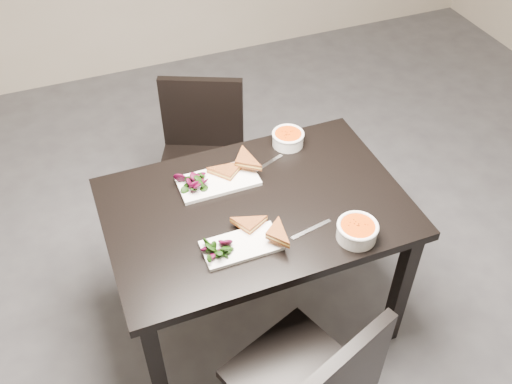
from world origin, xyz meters
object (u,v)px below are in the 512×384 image
(table, at_px, (256,222))
(chair_far, at_px, (202,152))
(soup_bowl_near, at_px, (357,230))
(plate_far, at_px, (218,181))
(plate_near, at_px, (241,245))
(soup_bowl_far, at_px, (288,138))

(table, distance_m, chair_far, 0.74)
(chair_far, distance_m, soup_bowl_near, 1.11)
(soup_bowl_near, height_order, plate_far, soup_bowl_near)
(plate_far, bearing_deg, plate_near, -95.08)
(chair_far, height_order, soup_bowl_near, chair_far)
(soup_bowl_far, bearing_deg, soup_bowl_near, -88.79)
(plate_near, distance_m, soup_bowl_far, 0.64)
(soup_bowl_far, bearing_deg, table, -131.57)
(table, bearing_deg, soup_bowl_far, 48.43)
(soup_bowl_near, height_order, soup_bowl_far, soup_bowl_near)
(plate_near, xyz_separation_m, soup_bowl_near, (0.42, -0.11, 0.03))
(soup_bowl_near, bearing_deg, plate_near, 164.84)
(chair_far, relative_size, soup_bowl_near, 5.39)
(plate_near, bearing_deg, plate_far, 84.92)
(chair_far, relative_size, soup_bowl_far, 5.85)
(plate_near, xyz_separation_m, plate_far, (0.03, 0.37, 0.00))
(chair_far, bearing_deg, soup_bowl_near, -49.13)
(chair_far, bearing_deg, table, -64.31)
(table, relative_size, soup_bowl_near, 7.61)
(soup_bowl_near, bearing_deg, plate_far, 128.76)
(plate_far, relative_size, soup_bowl_far, 2.29)
(chair_far, bearing_deg, soup_bowl_far, -30.15)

